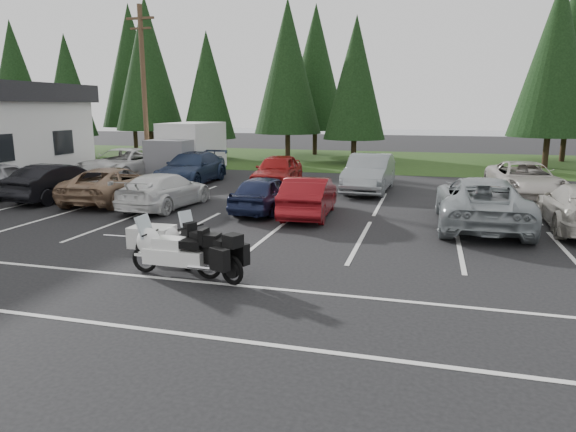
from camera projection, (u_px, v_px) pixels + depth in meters
The scene contains 31 objects.
ground at pixel (243, 242), 14.56m from camera, with size 120.00×120.00×0.00m, color black.
grass_strip at pixel (358, 160), 37.20m from camera, with size 80.00×16.00×0.01m, color #1B3410.
lake_water at pixel (422, 137), 65.40m from camera, with size 70.00×50.00×0.02m, color slate.
utility_pole at pixel (144, 89), 27.51m from camera, with size 1.60×0.26×9.00m.
box_truck at pixel (185, 150), 28.13m from camera, with size 2.40×5.60×2.90m, color silver, non-canonical shape.
stall_markings at pixel (265, 226), 16.45m from camera, with size 32.00×16.00×0.01m, color silver.
conifer_0 at pixel (15, 76), 41.77m from camera, with size 4.58×4.58×10.66m.
conifer_1 at pixel (68, 85), 39.16m from camera, with size 3.96×3.96×9.22m.
conifer_2 at pixel (147, 64), 38.78m from camera, with size 5.10×5.10×11.89m.
conifer_3 at pixel (207, 85), 36.38m from camera, with size 3.87×3.87×9.02m.
conifer_4 at pixel (288, 67), 36.11m from camera, with size 4.80×4.80×11.17m.
conifer_5 at pixel (356, 78), 33.77m from camera, with size 4.14×4.14×9.63m.
conifer_6 at pixel (556, 57), 30.90m from camera, with size 4.93×4.93×11.48m.
conifer_back_a at pixel (131, 66), 43.74m from camera, with size 5.28×5.28×12.30m.
conifer_back_b at pixel (316, 68), 40.14m from camera, with size 4.97×4.97×11.58m.
conifer_back_c at pixel (574, 51), 34.66m from camera, with size 5.50×5.50×12.81m.
car_near_0 at pixel (2, 180), 21.42m from camera, with size 1.82×4.52×1.54m, color silver.
car_near_1 at pixel (59, 182), 21.09m from camera, with size 1.57×4.50×1.48m, color black.
car_near_2 at pixel (113, 184), 20.64m from camera, with size 2.33×5.05×1.40m, color #8D6D52.
car_near_3 at pixel (165, 191), 19.32m from camera, with size 1.87×4.59×1.33m, color silver.
car_near_4 at pixel (265, 193), 18.66m from camera, with size 1.59×3.95×1.35m, color #1B2345.
car_near_5 at pixel (309, 197), 17.85m from camera, with size 1.47×4.22×1.39m, color maroon.
car_near_6 at pixel (481, 202), 16.29m from camera, with size 2.64×5.73×1.59m, color gray.
car_far_0 at pixel (123, 165), 26.57m from camera, with size 2.76×5.98×1.66m, color silver.
car_far_1 at pixel (192, 168), 25.56m from camera, with size 2.16×5.31×1.54m, color #1D2B48.
car_far_2 at pixel (277, 171), 24.48m from camera, with size 1.82×4.53×1.54m, color maroon.
car_far_3 at pixel (369, 173), 23.09m from camera, with size 1.77×5.07×1.67m, color gray.
car_far_4 at pixel (524, 180), 21.71m from camera, with size 2.45×5.31×1.48m, color #B8B1A9.
touring_motorcycle at pixel (175, 246), 11.47m from camera, with size 2.47×0.76×1.37m, color white, non-canonical shape.
cargo_trailer at pixel (152, 239), 13.36m from camera, with size 1.57×0.89×0.73m, color silver, non-canonical shape.
adventure_motorcycle at pixel (208, 246), 11.34m from camera, with size 2.39×0.83×1.46m, color black, non-canonical shape.
Camera 1 is at (4.98, -13.25, 3.73)m, focal length 32.00 mm.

